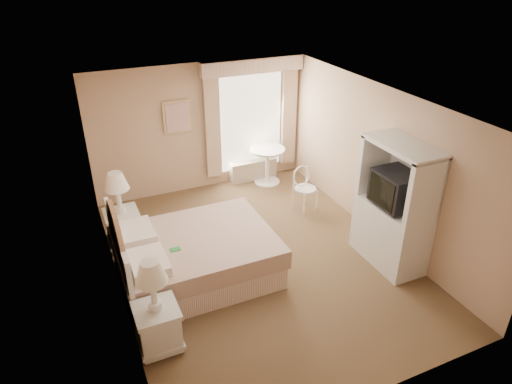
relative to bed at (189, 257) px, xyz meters
name	(u,v)px	position (x,y,z in m)	size (l,w,h in m)	color
room	(260,188)	(1.12, -0.01, 0.88)	(4.21, 5.51, 2.51)	brown
window	(252,118)	(2.17, 2.65, 0.97)	(2.05, 0.22, 2.51)	white
framed_art	(177,117)	(0.67, 2.71, 1.18)	(0.52, 0.04, 0.62)	tan
bed	(189,257)	(0.00, 0.00, 0.00)	(2.21, 1.74, 1.54)	tan
nightstand_near	(157,317)	(-0.72, -1.13, 0.10)	(0.51, 0.51, 1.24)	silver
nightstand_far	(122,219)	(-0.72, 1.24, 0.12)	(0.53, 0.53, 1.29)	silver
round_table	(267,160)	(2.37, 2.36, 0.13)	(0.71, 0.71, 0.75)	white
cafe_chair	(304,185)	(2.53, 1.13, 0.11)	(0.47, 0.47, 0.83)	white
armoire	(393,215)	(2.93, -0.82, 0.44)	(0.58, 1.17, 1.94)	silver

